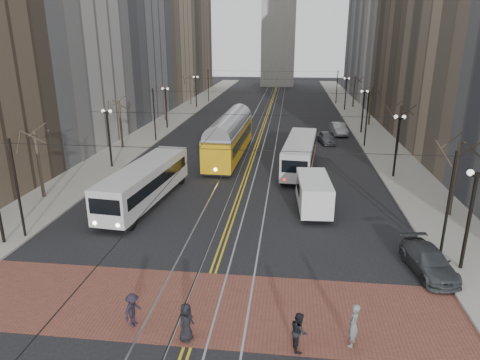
% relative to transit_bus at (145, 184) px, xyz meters
% --- Properties ---
extents(ground, '(260.00, 260.00, 0.00)m').
position_rel_transit_bus_xyz_m(ground, '(7.09, -8.98, -1.54)').
color(ground, black).
rests_on(ground, ground).
extents(sidewalk_left, '(5.00, 140.00, 0.15)m').
position_rel_transit_bus_xyz_m(sidewalk_left, '(-7.91, 36.02, -1.47)').
color(sidewalk_left, gray).
rests_on(sidewalk_left, ground).
extents(sidewalk_right, '(5.00, 140.00, 0.15)m').
position_rel_transit_bus_xyz_m(sidewalk_right, '(22.09, 36.02, -1.47)').
color(sidewalk_right, gray).
rests_on(sidewalk_right, ground).
extents(crosswalk_band, '(25.00, 6.00, 0.01)m').
position_rel_transit_bus_xyz_m(crosswalk_band, '(7.09, -12.98, -1.54)').
color(crosswalk_band, brown).
rests_on(crosswalk_band, ground).
extents(streetcar_rails, '(4.80, 130.00, 0.02)m').
position_rel_transit_bus_xyz_m(streetcar_rails, '(7.09, 36.02, -1.54)').
color(streetcar_rails, gray).
rests_on(streetcar_rails, ground).
extents(centre_lines, '(0.42, 130.00, 0.01)m').
position_rel_transit_bus_xyz_m(centre_lines, '(7.09, 36.02, -1.53)').
color(centre_lines, gold).
rests_on(centre_lines, ground).
extents(building_left_mid, '(16.00, 20.00, 34.00)m').
position_rel_transit_bus_xyz_m(building_left_mid, '(-18.41, 37.02, 15.46)').
color(building_left_mid, slate).
rests_on(building_left_mid, ground).
extents(building_left_far, '(16.00, 20.00, 40.00)m').
position_rel_transit_bus_xyz_m(building_left_far, '(-18.41, 77.02, 18.46)').
color(building_left_far, brown).
rests_on(building_left_far, ground).
extents(building_right_mid, '(16.00, 20.00, 34.00)m').
position_rel_transit_bus_xyz_m(building_right_mid, '(32.59, 37.02, 15.46)').
color(building_right_mid, brown).
rests_on(building_right_mid, ground).
extents(building_right_far, '(16.00, 20.00, 40.00)m').
position_rel_transit_bus_xyz_m(building_right_far, '(32.59, 77.02, 18.46)').
color(building_right_far, slate).
rests_on(building_right_far, ground).
extents(lamp_posts, '(27.60, 57.20, 5.60)m').
position_rel_transit_bus_xyz_m(lamp_posts, '(7.09, 19.77, 1.26)').
color(lamp_posts, black).
rests_on(lamp_posts, ground).
extents(street_trees, '(31.68, 53.28, 5.60)m').
position_rel_transit_bus_xyz_m(street_trees, '(7.09, 26.27, 1.26)').
color(street_trees, '#382D23').
rests_on(street_trees, ground).
extents(trolley_wires, '(25.96, 120.00, 6.60)m').
position_rel_transit_bus_xyz_m(trolley_wires, '(7.09, 25.85, 2.23)').
color(trolley_wires, black).
rests_on(trolley_wires, ground).
extents(transit_bus, '(3.78, 12.54, 3.09)m').
position_rel_transit_bus_xyz_m(transit_bus, '(0.00, 0.00, 0.00)').
color(transit_bus, '#BBBBBB').
rests_on(transit_bus, ground).
extents(streetcar, '(3.35, 15.66, 3.67)m').
position_rel_transit_bus_xyz_m(streetcar, '(4.59, 14.50, 0.29)').
color(streetcar, gold).
rests_on(streetcar, ground).
extents(rear_bus, '(3.66, 12.04, 3.09)m').
position_rel_transit_bus_xyz_m(rear_bus, '(12.09, 10.37, 0.00)').
color(rear_bus, '#B8B8B8').
rests_on(rear_bus, ground).
extents(cargo_van, '(2.55, 5.90, 2.56)m').
position_rel_transit_bus_xyz_m(cargo_van, '(12.96, -0.11, -0.26)').
color(cargo_van, silver).
rests_on(cargo_van, ground).
extents(sedan_grey, '(2.35, 4.41, 1.43)m').
position_rel_transit_bus_xyz_m(sedan_grey, '(15.57, 22.46, -0.83)').
color(sedan_grey, '#424349').
rests_on(sedan_grey, ground).
extents(sedan_silver, '(2.20, 4.98, 1.59)m').
position_rel_transit_bus_xyz_m(sedan_silver, '(17.59, 27.81, -0.75)').
color(sedan_silver, '#919498').
rests_on(sedan_silver, ground).
extents(sedan_parked, '(2.60, 4.96, 1.37)m').
position_rel_transit_bus_xyz_m(sedan_parked, '(18.89, -8.42, -0.86)').
color(sedan_parked, '#3D4044').
rests_on(sedan_parked, ground).
extents(pedestrian_a, '(0.79, 0.98, 1.74)m').
position_rel_transit_bus_xyz_m(pedestrian_a, '(6.95, -15.48, -0.66)').
color(pedestrian_a, black).
rests_on(pedestrian_a, crosswalk_band).
extents(pedestrian_b, '(0.68, 0.82, 1.94)m').
position_rel_transit_bus_xyz_m(pedestrian_b, '(13.95, -15.01, -0.56)').
color(pedestrian_b, slate).
rests_on(pedestrian_b, crosswalk_band).
extents(pedestrian_c, '(0.79, 0.94, 1.70)m').
position_rel_transit_bus_xyz_m(pedestrian_c, '(11.71, -15.48, -0.68)').
color(pedestrian_c, black).
rests_on(pedestrian_c, crosswalk_band).
extents(pedestrian_d, '(0.87, 1.16, 1.60)m').
position_rel_transit_bus_xyz_m(pedestrian_d, '(4.36, -14.82, -0.73)').
color(pedestrian_d, black).
rests_on(pedestrian_d, crosswalk_band).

